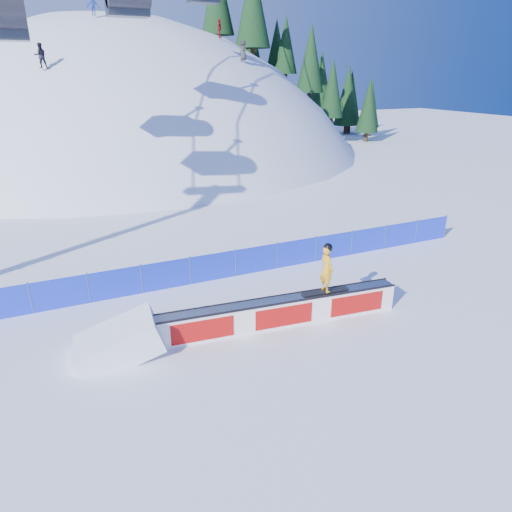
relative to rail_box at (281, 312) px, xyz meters
name	(u,v)px	position (x,y,z in m)	size (l,w,h in m)	color
ground	(309,318)	(1.14, 0.00, -0.51)	(160.00, 160.00, 0.00)	white
snow_hill	(135,292)	(1.14, 42.00, -18.51)	(64.00, 64.00, 64.00)	white
treeline	(319,67)	(25.92, 40.05, 8.38)	(23.59, 12.57, 19.46)	#372516
safety_fence	(257,259)	(1.14, 4.50, 0.09)	(22.05, 0.05, 1.30)	#1831DD
rail_box	(281,312)	(0.00, 0.00, 0.00)	(8.68, 1.46, 1.04)	white
snow_ramp	(120,354)	(-5.39, 0.54, -0.51)	(2.56, 1.71, 0.96)	white
snowboarder	(327,268)	(1.65, -0.16, 1.42)	(1.75, 0.63, 1.81)	black
distant_skiers	(144,31)	(2.49, 30.11, 10.92)	(17.25, 8.62, 5.92)	black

